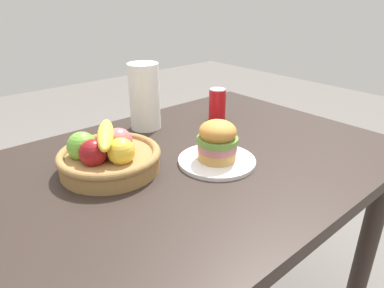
{
  "coord_description": "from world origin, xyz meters",
  "views": [
    {
      "loc": [
        -0.57,
        -0.72,
        1.22
      ],
      "look_at": [
        0.04,
        -0.02,
        0.81
      ],
      "focal_mm": 32.21,
      "sensor_mm": 36.0,
      "label": 1
    }
  ],
  "objects_px": {
    "sandwich": "(217,141)",
    "paper_towel_roll": "(145,97)",
    "soda_can": "(217,105)",
    "plate": "(217,161)",
    "fruit_basket": "(108,155)"
  },
  "relations": [
    {
      "from": "sandwich",
      "to": "soda_can",
      "type": "distance_m",
      "value": 0.37
    },
    {
      "from": "sandwich",
      "to": "paper_towel_roll",
      "type": "distance_m",
      "value": 0.38
    },
    {
      "from": "plate",
      "to": "paper_towel_roll",
      "type": "relative_size",
      "value": 0.96
    },
    {
      "from": "sandwich",
      "to": "paper_towel_roll",
      "type": "xyz_separation_m",
      "value": [
        0.0,
        0.38,
        0.05
      ]
    },
    {
      "from": "fruit_basket",
      "to": "paper_towel_roll",
      "type": "bearing_deg",
      "value": 38.28
    },
    {
      "from": "plate",
      "to": "soda_can",
      "type": "distance_m",
      "value": 0.38
    },
    {
      "from": "sandwich",
      "to": "plate",
      "type": "bearing_deg",
      "value": 0.0
    },
    {
      "from": "sandwich",
      "to": "fruit_basket",
      "type": "xyz_separation_m",
      "value": [
        -0.27,
        0.17,
        -0.02
      ]
    },
    {
      "from": "sandwich",
      "to": "fruit_basket",
      "type": "relative_size",
      "value": 0.42
    },
    {
      "from": "plate",
      "to": "fruit_basket",
      "type": "xyz_separation_m",
      "value": [
        -0.27,
        0.17,
        0.04
      ]
    },
    {
      "from": "fruit_basket",
      "to": "paper_towel_roll",
      "type": "height_order",
      "value": "paper_towel_roll"
    },
    {
      "from": "plate",
      "to": "sandwich",
      "type": "relative_size",
      "value": 1.9
    },
    {
      "from": "sandwich",
      "to": "fruit_basket",
      "type": "bearing_deg",
      "value": 147.98
    },
    {
      "from": "soda_can",
      "to": "paper_towel_roll",
      "type": "bearing_deg",
      "value": 156.57
    },
    {
      "from": "soda_can",
      "to": "fruit_basket",
      "type": "xyz_separation_m",
      "value": [
        -0.53,
        -0.1,
        -0.01
      ]
    }
  ]
}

